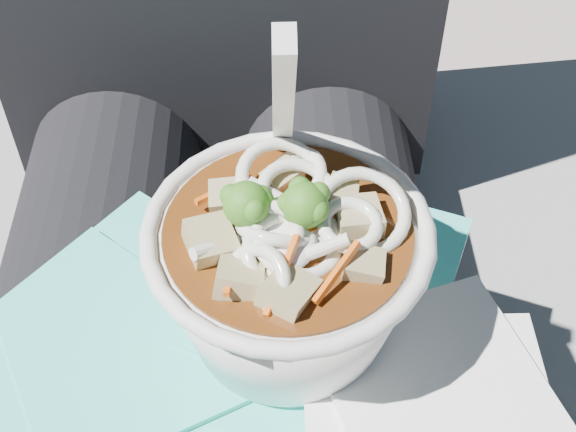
{
  "coord_description": "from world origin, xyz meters",
  "views": [
    {
      "loc": [
        0.04,
        -0.26,
        0.98
      ],
      "look_at": [
        0.05,
        -0.0,
        0.69
      ],
      "focal_mm": 50.0,
      "sensor_mm": 36.0,
      "label": 1
    }
  ],
  "objects_px": {
    "lap": "(214,397)",
    "person_body": "(216,259)",
    "plastic_bag": "(207,337)",
    "udon_bowl": "(288,266)",
    "stone_ledge": "(238,409)"
  },
  "relations": [
    {
      "from": "lap",
      "to": "person_body",
      "type": "height_order",
      "value": "person_body"
    },
    {
      "from": "plastic_bag",
      "to": "udon_bowl",
      "type": "xyz_separation_m",
      "value": [
        0.05,
        0.0,
        0.06
      ]
    },
    {
      "from": "lap",
      "to": "udon_bowl",
      "type": "xyz_separation_m",
      "value": [
        0.05,
        -0.0,
        0.14
      ]
    },
    {
      "from": "stone_ledge",
      "to": "udon_bowl",
      "type": "xyz_separation_m",
      "value": [
        0.05,
        -0.15,
        0.43
      ]
    },
    {
      "from": "plastic_bag",
      "to": "person_body",
      "type": "bearing_deg",
      "value": 90.72
    },
    {
      "from": "person_body",
      "to": "plastic_bag",
      "type": "height_order",
      "value": "person_body"
    },
    {
      "from": "lap",
      "to": "udon_bowl",
      "type": "height_order",
      "value": "udon_bowl"
    },
    {
      "from": "stone_ledge",
      "to": "plastic_bag",
      "type": "xyz_separation_m",
      "value": [
        0.0,
        -0.15,
        0.37
      ]
    },
    {
      "from": "person_body",
      "to": "udon_bowl",
      "type": "bearing_deg",
      "value": -63.02
    },
    {
      "from": "lap",
      "to": "person_body",
      "type": "bearing_deg",
      "value": 90.0
    },
    {
      "from": "stone_ledge",
      "to": "lap",
      "type": "xyz_separation_m",
      "value": [
        0.0,
        -0.15,
        0.29
      ]
    },
    {
      "from": "stone_ledge",
      "to": "plastic_bag",
      "type": "distance_m",
      "value": 0.4
    },
    {
      "from": "lap",
      "to": "plastic_bag",
      "type": "distance_m",
      "value": 0.08
    },
    {
      "from": "plastic_bag",
      "to": "lap",
      "type": "bearing_deg",
      "value": 105.8
    },
    {
      "from": "lap",
      "to": "plastic_bag",
      "type": "xyz_separation_m",
      "value": [
        0.0,
        -0.0,
        0.08
      ]
    }
  ]
}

